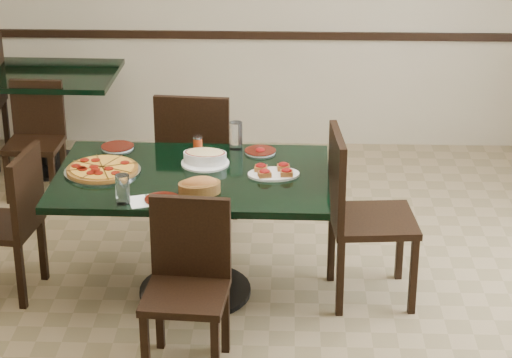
{
  "coord_description": "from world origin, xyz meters",
  "views": [
    {
      "loc": [
        0.23,
        -4.85,
        2.88
      ],
      "look_at": [
        0.06,
        0.0,
        0.84
      ],
      "focal_mm": 70.0,
      "sensor_mm": 36.0,
      "label": 1
    }
  ],
  "objects_px": {
    "back_chair_near": "(36,133)",
    "bruschetta_platter": "(274,172)",
    "main_table": "(193,204)",
    "back_table": "(44,102)",
    "chair_far": "(196,156)",
    "chair_near": "(188,276)",
    "lasagna_casserole": "(205,157)",
    "bread_basket": "(199,186)",
    "pepperoni_pizza": "(102,169)",
    "chair_right": "(357,207)",
    "chair_left": "(12,216)"
  },
  "relations": [
    {
      "from": "chair_left",
      "to": "bread_basket",
      "type": "distance_m",
      "value": 1.16
    },
    {
      "from": "back_table",
      "to": "chair_near",
      "type": "xyz_separation_m",
      "value": [
        1.33,
        -2.62,
        -0.04
      ]
    },
    {
      "from": "chair_left",
      "to": "lasagna_casserole",
      "type": "height_order",
      "value": "chair_left"
    },
    {
      "from": "chair_left",
      "to": "back_chair_near",
      "type": "distance_m",
      "value": 1.5
    },
    {
      "from": "main_table",
      "to": "bread_basket",
      "type": "bearing_deg",
      "value": -75.25
    },
    {
      "from": "main_table",
      "to": "bread_basket",
      "type": "relative_size",
      "value": 5.87
    },
    {
      "from": "main_table",
      "to": "back_table",
      "type": "distance_m",
      "value": 2.32
    },
    {
      "from": "back_chair_near",
      "to": "pepperoni_pizza",
      "type": "bearing_deg",
      "value": -60.78
    },
    {
      "from": "chair_right",
      "to": "bruschetta_platter",
      "type": "distance_m",
      "value": 0.51
    },
    {
      "from": "main_table",
      "to": "back_chair_near",
      "type": "height_order",
      "value": "back_chair_near"
    },
    {
      "from": "back_chair_near",
      "to": "bruschetta_platter",
      "type": "bearing_deg",
      "value": -38.72
    },
    {
      "from": "chair_far",
      "to": "back_chair_near",
      "type": "xyz_separation_m",
      "value": [
        -1.2,
        0.71,
        -0.12
      ]
    },
    {
      "from": "main_table",
      "to": "chair_far",
      "type": "relative_size",
      "value": 1.54
    },
    {
      "from": "pepperoni_pizza",
      "to": "bread_basket",
      "type": "bearing_deg",
      "value": -25.7
    },
    {
      "from": "back_chair_near",
      "to": "lasagna_casserole",
      "type": "bearing_deg",
      "value": -43.01
    },
    {
      "from": "back_chair_near",
      "to": "bread_basket",
      "type": "xyz_separation_m",
      "value": [
        1.32,
        -1.72,
        0.34
      ]
    },
    {
      "from": "chair_far",
      "to": "bruschetta_platter",
      "type": "bearing_deg",
      "value": 128.48
    },
    {
      "from": "main_table",
      "to": "pepperoni_pizza",
      "type": "distance_m",
      "value": 0.54
    },
    {
      "from": "chair_left",
      "to": "lasagna_casserole",
      "type": "relative_size",
      "value": 3.18
    },
    {
      "from": "main_table",
      "to": "bread_basket",
      "type": "height_order",
      "value": "bread_basket"
    },
    {
      "from": "main_table",
      "to": "bruschetta_platter",
      "type": "height_order",
      "value": "bruschetta_platter"
    },
    {
      "from": "lasagna_casserole",
      "to": "bruschetta_platter",
      "type": "distance_m",
      "value": 0.42
    },
    {
      "from": "lasagna_casserole",
      "to": "chair_near",
      "type": "bearing_deg",
      "value": -86.71
    },
    {
      "from": "bread_basket",
      "to": "bruschetta_platter",
      "type": "height_order",
      "value": "bread_basket"
    },
    {
      "from": "chair_right",
      "to": "pepperoni_pizza",
      "type": "distance_m",
      "value": 1.44
    },
    {
      "from": "chair_far",
      "to": "lasagna_casserole",
      "type": "bearing_deg",
      "value": 105.14
    },
    {
      "from": "back_table",
      "to": "bruschetta_platter",
      "type": "relative_size",
      "value": 3.61
    },
    {
      "from": "chair_far",
      "to": "back_table",
      "type": "bearing_deg",
      "value": -38.41
    },
    {
      "from": "chair_far",
      "to": "back_chair_near",
      "type": "relative_size",
      "value": 1.23
    },
    {
      "from": "back_chair_near",
      "to": "bruschetta_platter",
      "type": "xyz_separation_m",
      "value": [
        1.71,
        -1.46,
        0.33
      ]
    },
    {
      "from": "bruschetta_platter",
      "to": "chair_near",
      "type": "bearing_deg",
      "value": -127.13
    },
    {
      "from": "chair_right",
      "to": "chair_near",
      "type": "bearing_deg",
      "value": 123.22
    },
    {
      "from": "chair_near",
      "to": "lasagna_casserole",
      "type": "relative_size",
      "value": 3.18
    },
    {
      "from": "main_table",
      "to": "pepperoni_pizza",
      "type": "height_order",
      "value": "pepperoni_pizza"
    },
    {
      "from": "bread_basket",
      "to": "chair_far",
      "type": "bearing_deg",
      "value": 81.12
    },
    {
      "from": "chair_near",
      "to": "pepperoni_pizza",
      "type": "distance_m",
      "value": 0.94
    },
    {
      "from": "pepperoni_pizza",
      "to": "lasagna_casserole",
      "type": "xyz_separation_m",
      "value": [
        0.56,
        0.14,
        0.03
      ]
    },
    {
      "from": "chair_right",
      "to": "lasagna_casserole",
      "type": "xyz_separation_m",
      "value": [
        -0.86,
        0.16,
        0.23
      ]
    },
    {
      "from": "chair_left",
      "to": "lasagna_casserole",
      "type": "xyz_separation_m",
      "value": [
        1.09,
        0.18,
        0.31
      ]
    },
    {
      "from": "pepperoni_pizza",
      "to": "back_table",
      "type": "bearing_deg",
      "value": 112.61
    },
    {
      "from": "chair_right",
      "to": "bread_basket",
      "type": "bearing_deg",
      "value": 101.45
    },
    {
      "from": "pepperoni_pizza",
      "to": "lasagna_casserole",
      "type": "distance_m",
      "value": 0.58
    },
    {
      "from": "chair_near",
      "to": "chair_right",
      "type": "distance_m",
      "value": 1.12
    },
    {
      "from": "main_table",
      "to": "chair_far",
      "type": "distance_m",
      "value": 0.75
    },
    {
      "from": "lasagna_casserole",
      "to": "bread_basket",
      "type": "bearing_deg",
      "value": -84.7
    },
    {
      "from": "chair_right",
      "to": "bruschetta_platter",
      "type": "bearing_deg",
      "value": 84.28
    },
    {
      "from": "pepperoni_pizza",
      "to": "chair_right",
      "type": "bearing_deg",
      "value": -0.99
    },
    {
      "from": "chair_near",
      "to": "pepperoni_pizza",
      "type": "height_order",
      "value": "chair_near"
    },
    {
      "from": "back_chair_near",
      "to": "chair_far",
      "type": "bearing_deg",
      "value": -28.65
    },
    {
      "from": "chair_near",
      "to": "bread_basket",
      "type": "relative_size",
      "value": 3.35
    }
  ]
}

